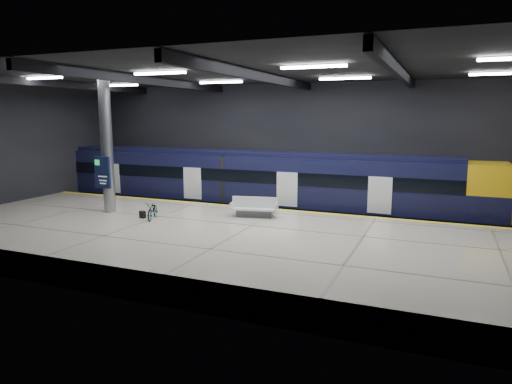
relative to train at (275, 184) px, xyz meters
The scene contains 10 objects.
ground 6.00m from the train, 77.30° to the right, with size 30.00×30.00×0.00m, color black.
room_shell 6.72m from the train, 77.30° to the right, with size 30.10×16.10×8.05m.
platform 8.23m from the train, 81.19° to the right, with size 30.00×11.00×1.10m, color beige.
safety_strip 3.16m from the train, 65.71° to the right, with size 30.00×0.40×0.01m, color yellow.
rails 2.33m from the train, ahead, with size 30.00×1.52×0.16m.
train is the anchor object (origin of this frame).
bench 4.86m from the train, 82.31° to the right, with size 2.41×1.38×1.00m.
bicycle 8.03m from the train, 117.30° to the right, with size 0.58×1.66×0.87m, color #99999E.
pannier_bag 8.35m from the train, 120.98° to the right, with size 0.30×0.18×0.35m, color black.
info_column 9.70m from the train, 136.02° to the right, with size 0.90×0.78×6.90m.
Camera 1 is at (7.84, -19.57, 6.02)m, focal length 32.00 mm.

